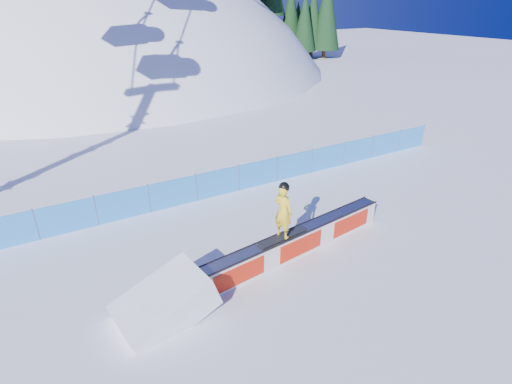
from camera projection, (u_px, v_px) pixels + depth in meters
ground at (320, 230)px, 14.73m from camera, size 160.00×160.00×0.00m
snow_hill at (121, 204)px, 55.25m from camera, size 64.00×64.00×64.00m
safety_fence at (258, 174)px, 17.96m from camera, size 22.05×0.05×1.30m
rail_box at (296, 243)px, 13.18m from camera, size 7.56×1.46×0.91m
snow_ramp at (166, 315)px, 10.80m from camera, size 2.80×1.95×1.63m
snowboarder at (283, 211)px, 12.23m from camera, size 1.85×0.74×1.91m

